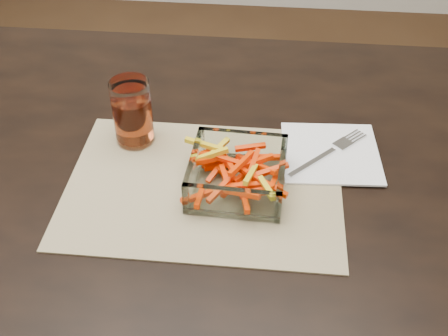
{
  "coord_description": "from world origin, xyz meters",
  "views": [
    {
      "loc": [
        0.14,
        -0.74,
        1.38
      ],
      "look_at": [
        0.07,
        -0.05,
        0.78
      ],
      "focal_mm": 45.0,
      "sensor_mm": 36.0,
      "label": 1
    }
  ],
  "objects_px": {
    "tumbler": "(133,114)",
    "dining_table": "(188,196)",
    "fork": "(330,152)",
    "glass_bowl": "(237,175)"
  },
  "relations": [
    {
      "from": "tumbler",
      "to": "dining_table",
      "type": "bearing_deg",
      "value": -23.42
    },
    {
      "from": "dining_table",
      "to": "tumbler",
      "type": "xyz_separation_m",
      "value": [
        -0.1,
        0.04,
        0.15
      ]
    },
    {
      "from": "fork",
      "to": "glass_bowl",
      "type": "bearing_deg",
      "value": -103.16
    },
    {
      "from": "tumbler",
      "to": "fork",
      "type": "distance_m",
      "value": 0.35
    },
    {
      "from": "glass_bowl",
      "to": "tumbler",
      "type": "distance_m",
      "value": 0.22
    },
    {
      "from": "dining_table",
      "to": "fork",
      "type": "bearing_deg",
      "value": 7.99
    },
    {
      "from": "dining_table",
      "to": "glass_bowl",
      "type": "relative_size",
      "value": 10.17
    },
    {
      "from": "glass_bowl",
      "to": "fork",
      "type": "distance_m",
      "value": 0.18
    },
    {
      "from": "glass_bowl",
      "to": "dining_table",
      "type": "bearing_deg",
      "value": 146.07
    },
    {
      "from": "dining_table",
      "to": "tumbler",
      "type": "height_order",
      "value": "tumbler"
    }
  ]
}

